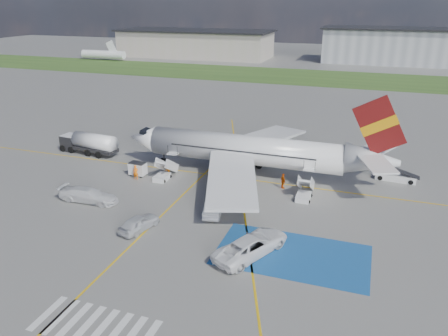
{
  "coord_description": "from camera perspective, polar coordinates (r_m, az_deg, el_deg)",
  "views": [
    {
      "loc": [
        15.3,
        -38.95,
        22.19
      ],
      "look_at": [
        -0.28,
        6.45,
        3.5
      ],
      "focal_mm": 35.0,
      "sensor_mm": 36.0,
      "label": 1
    }
  ],
  "objects": [
    {
      "name": "terminal_west",
      "position": [
        183.8,
        -3.77,
        15.87
      ],
      "size": [
        60.0,
        22.0,
        10.0
      ],
      "primitive_type": "cube",
      "color": "#9E9788",
      "rests_on": "ground"
    },
    {
      "name": "ground",
      "position": [
        47.37,
        -2.22,
        -6.68
      ],
      "size": [
        400.0,
        400.0,
        0.0
      ],
      "primitive_type": "plane",
      "color": "#60605E",
      "rests_on": "ground"
    },
    {
      "name": "crew_fwd",
      "position": [
        58.18,
        -11.46,
        -0.56
      ],
      "size": [
        0.77,
        0.58,
        1.93
      ],
      "primitive_type": "imported",
      "rotation": [
        0.0,
        0.0,
        0.18
      ],
      "color": "orange",
      "rests_on": "ground"
    },
    {
      "name": "airstairs_aft",
      "position": [
        52.68,
        10.42,
        -3.27
      ],
      "size": [
        1.9,
        5.2,
        3.6
      ],
      "color": "silver",
      "rests_on": "ground"
    },
    {
      "name": "terminal_centre",
      "position": [
        174.76,
        21.12,
        14.6
      ],
      "size": [
        48.0,
        18.0,
        12.0
      ],
      "primitive_type": "cube",
      "color": "gray",
      "rests_on": "ground"
    },
    {
      "name": "car_silver_b",
      "position": [
        48.15,
        -1.31,
        -5.05
      ],
      "size": [
        2.75,
        5.36,
        1.68
      ],
      "primitive_type": "imported",
      "rotation": [
        0.0,
        0.0,
        3.34
      ],
      "color": "silver",
      "rests_on": "ground"
    },
    {
      "name": "crew_nose",
      "position": [
        58.78,
        -7.33,
        -0.27
      ],
      "size": [
        0.95,
        0.92,
        1.55
      ],
      "primitive_type": "imported",
      "rotation": [
        0.0,
        0.0,
        -0.64
      ],
      "color": "orange",
      "rests_on": "ground"
    },
    {
      "name": "taxiway_line_diag",
      "position": [
        57.64,
        2.06,
        -1.38
      ],
      "size": [
        20.71,
        56.45,
        0.01
      ],
      "primitive_type": "cube",
      "rotation": [
        0.0,
        0.0,
        0.35
      ],
      "color": "gold",
      "rests_on": "ground"
    },
    {
      "name": "airliner",
      "position": [
        57.85,
        4.11,
        2.26
      ],
      "size": [
        36.81,
        32.95,
        11.92
      ],
      "color": "silver",
      "rests_on": "ground"
    },
    {
      "name": "staging_box",
      "position": [
        41.73,
        8.9,
        -11.13
      ],
      "size": [
        14.0,
        8.0,
        0.01
      ],
      "primitive_type": "cube",
      "color": "#174A8A",
      "rests_on": "ground"
    },
    {
      "name": "gpu_cart",
      "position": [
        59.46,
        -11.2,
        -0.2
      ],
      "size": [
        2.29,
        1.56,
        1.84
      ],
      "rotation": [
        0.0,
        0.0,
        -0.06
      ],
      "color": "silver",
      "rests_on": "ground"
    },
    {
      "name": "taxiway_line_cross",
      "position": [
        41.74,
        -13.87,
        -11.53
      ],
      "size": [
        0.2,
        60.0,
        0.01
      ],
      "primitive_type": "cube",
      "color": "gold",
      "rests_on": "ground"
    },
    {
      "name": "grass_strip",
      "position": [
        136.63,
        12.52,
        11.44
      ],
      "size": [
        400.0,
        30.0,
        0.01
      ],
      "primitive_type": "cube",
      "color": "#2D4C1E",
      "rests_on": "ground"
    },
    {
      "name": "van_white_b",
      "position": [
        53.21,
        -17.33,
        -3.13
      ],
      "size": [
        5.54,
        2.33,
        2.15
      ],
      "primitive_type": "imported",
      "rotation": [
        0.0,
        0.0,
        1.59
      ],
      "color": "silver",
      "rests_on": "ground"
    },
    {
      "name": "car_silver_a",
      "position": [
        45.73,
        -11.02,
        -7.03
      ],
      "size": [
        3.04,
        5.06,
        1.61
      ],
      "primitive_type": "imported",
      "rotation": [
        0.0,
        0.0,
        2.89
      ],
      "color": "#B9BBC1",
      "rests_on": "ground"
    },
    {
      "name": "airstairs_fwd",
      "position": [
        57.89,
        -7.93,
        -0.81
      ],
      "size": [
        1.9,
        5.2,
        3.6
      ],
      "color": "silver",
      "rests_on": "ground"
    },
    {
      "name": "belt_loader",
      "position": [
        61.19,
        21.55,
        -1.15
      ],
      "size": [
        5.45,
        2.34,
        1.6
      ],
      "rotation": [
        0.0,
        0.0,
        -0.08
      ],
      "color": "silver",
      "rests_on": "ground"
    },
    {
      "name": "van_white_a",
      "position": [
        40.89,
        3.63,
        -9.67
      ],
      "size": [
        5.41,
        7.02,
        2.39
      ],
      "primitive_type": "imported",
      "rotation": [
        0.0,
        0.0,
        2.69
      ],
      "color": "white",
      "rests_on": "ground"
    },
    {
      "name": "crosswalk",
      "position": [
        34.98,
        -16.48,
        -19.14
      ],
      "size": [
        9.0,
        4.0,
        0.01
      ],
      "color": "silver",
      "rests_on": "ground"
    },
    {
      "name": "taxiway_line_main",
      "position": [
        57.64,
        2.06,
        -1.38
      ],
      "size": [
        120.0,
        0.2,
        0.01
      ],
      "primitive_type": "cube",
      "color": "gold",
      "rests_on": "ground"
    },
    {
      "name": "fuel_tanker",
      "position": [
        69.68,
        -17.21,
        2.92
      ],
      "size": [
        9.78,
        3.71,
        3.26
      ],
      "rotation": [
        0.0,
        0.0,
        -0.12
      ],
      "color": "black",
      "rests_on": "ground"
    },
    {
      "name": "crew_aft",
      "position": [
        54.8,
        7.72,
        -1.7
      ],
      "size": [
        1.06,
        1.21,
        1.95
      ],
      "primitive_type": "imported",
      "rotation": [
        0.0,
        0.0,
        2.2
      ],
      "color": "#E9600C",
      "rests_on": "ground"
    }
  ]
}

